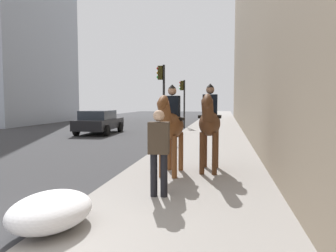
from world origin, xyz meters
The scene contains 7 objects.
mounted_horse_near centered at (4.47, -1.33, 1.40)m, with size 2.15×0.62×2.30m.
mounted_horse_far centered at (5.00, -2.28, 1.44)m, with size 2.15×0.61×2.34m.
pedestrian_greeting centered at (2.55, -1.41, 1.10)m, with size 0.28×0.42×1.70m.
car_near_lane centered at (14.95, 4.92, 0.76)m, with size 4.28×2.16×1.44m.
traffic_light_near_curb centered at (12.58, 0.49, 2.58)m, with size 0.20×0.44×3.85m.
traffic_light_far_curb centered at (20.00, 0.37, 2.41)m, with size 0.20×0.44×3.57m.
snow_pile_near centered at (0.77, -0.15, 0.37)m, with size 1.47×1.13×0.51m, color white.
Camera 1 is at (-3.43, -2.66, 1.98)m, focal length 33.92 mm.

